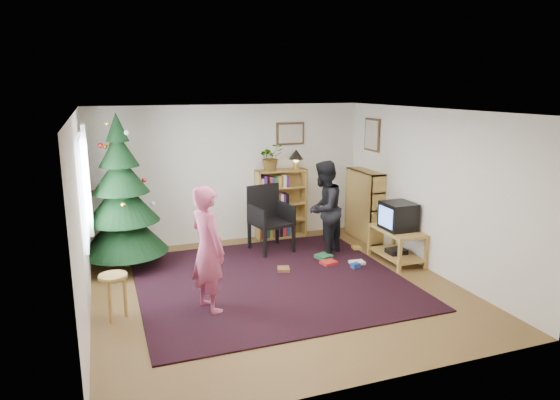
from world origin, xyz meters
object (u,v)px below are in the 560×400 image
object	(u,v)px
bookshelf_back	(281,203)
table_lamp	(296,156)
person_by_chair	(324,209)
person_standing	(208,249)
potted_plant	(271,157)
tv_stand	(397,242)
armchair	(269,215)
christmas_tree	(122,205)
picture_right	(372,135)
bookshelf_right	(364,204)
stool	(113,285)
crt_tv	(398,216)
picture_back	(290,134)

from	to	relation	value
bookshelf_back	table_lamp	distance (m)	0.93
table_lamp	person_by_chair	bearing A→B (deg)	-90.06
person_standing	potted_plant	size ratio (longest dim) A/B	3.30
tv_stand	potted_plant	world-z (taller)	potted_plant
tv_stand	armchair	xyz separation A→B (m)	(-1.76, 1.32, 0.29)
christmas_tree	person_by_chair	size ratio (longest dim) A/B	1.50
picture_right	bookshelf_right	size ratio (longest dim) A/B	0.46
christmas_tree	tv_stand	size ratio (longest dim) A/B	2.50
stool	table_lamp	distance (m)	4.39
picture_right	person_by_chair	bearing A→B (deg)	-152.39
picture_right	potted_plant	distance (m)	1.90
potted_plant	table_lamp	distance (m)	0.50
picture_right	stool	size ratio (longest dim) A/B	1.04
christmas_tree	bookshelf_right	bearing A→B (deg)	0.69
crt_tv	table_lamp	xyz separation A→B (m)	(-1.00, 1.94, 0.78)
picture_back	person_standing	bearing A→B (deg)	-127.92
picture_back	tv_stand	bearing A→B (deg)	-62.74
christmas_tree	crt_tv	world-z (taller)	christmas_tree
crt_tv	stool	distance (m)	4.47
crt_tv	person_by_chair	bearing A→B (deg)	145.38
stool	christmas_tree	bearing A→B (deg)	82.78
christmas_tree	tv_stand	xyz separation A→B (m)	(4.19, -1.25, -0.69)
table_lamp	christmas_tree	bearing A→B (deg)	-167.72
bookshelf_back	bookshelf_right	world-z (taller)	same
picture_right	stool	distance (m)	5.28
potted_plant	table_lamp	xyz separation A→B (m)	(0.50, 0.00, 0.00)
bookshelf_right	stool	size ratio (longest dim) A/B	2.26
picture_back	bookshelf_right	bearing A→B (deg)	-33.11
bookshelf_right	crt_tv	distance (m)	1.31
armchair	picture_right	bearing A→B (deg)	-9.96
bookshelf_right	armchair	distance (m)	1.88
christmas_tree	stool	size ratio (longest dim) A/B	4.24
christmas_tree	person_by_chair	xyz separation A→B (m)	(3.18, -0.56, -0.20)
picture_back	bookshelf_back	xyz separation A→B (m)	(-0.23, -0.14, -1.29)
bookshelf_right	potted_plant	xyz separation A→B (m)	(-1.62, 0.64, 0.88)
table_lamp	picture_back	bearing A→B (deg)	115.91
picture_back	bookshelf_back	bearing A→B (deg)	-150.06
tv_stand	crt_tv	xyz separation A→B (m)	(-0.00, 0.00, 0.44)
picture_back	crt_tv	distance (m)	2.62
bookshelf_back	stool	xyz separation A→B (m)	(-3.12, -2.53, -0.22)
christmas_tree	bookshelf_right	world-z (taller)	christmas_tree
person_by_chair	table_lamp	bearing A→B (deg)	-130.87
person_standing	crt_tv	bearing A→B (deg)	-96.59
bookshelf_right	stool	bearing A→B (deg)	112.56
picture_right	christmas_tree	xyz separation A→B (m)	(-4.44, -0.10, -0.93)
picture_back	stool	xyz separation A→B (m)	(-3.35, -2.66, -1.51)
picture_right	potted_plant	xyz separation A→B (m)	(-1.76, 0.59, -0.40)
christmas_tree	person_standing	distance (m)	2.21
tv_stand	person_standing	size ratio (longest dim) A/B	0.60
bookshelf_right	armchair	bearing A→B (deg)	89.29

